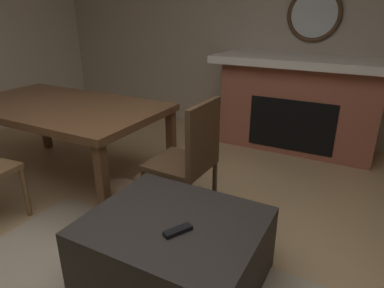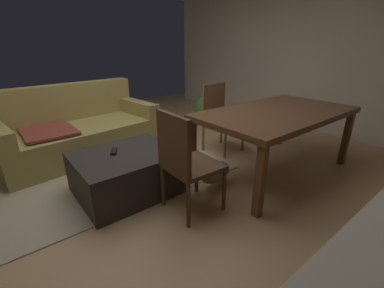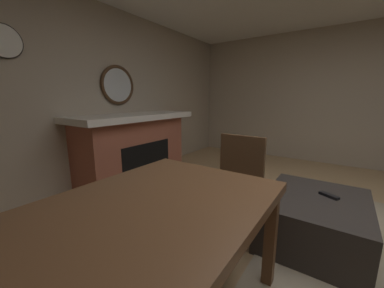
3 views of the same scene
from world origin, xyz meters
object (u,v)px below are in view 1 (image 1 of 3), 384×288
ottoman_coffee_table (175,251)px  tv_remote (178,231)px  dining_chair_west (190,155)px  round_wall_mirror (314,14)px  dining_table (62,112)px  fireplace (299,103)px  small_dog (126,190)px

ottoman_coffee_table → tv_remote: size_ratio=6.03×
tv_remote → dining_chair_west: (0.33, -0.74, 0.09)m
round_wall_mirror → dining_table: round_wall_mirror is taller
fireplace → round_wall_mirror: bearing=-90.0°
round_wall_mirror → dining_chair_west: bearing=79.8°
round_wall_mirror → small_dog: (0.89, 2.29, -1.29)m
tv_remote → fireplace: bearing=-63.2°
tv_remote → dining_chair_west: dining_chair_west is taller
small_dog → dining_table: bearing=-11.0°
dining_table → dining_chair_west: (-1.31, 0.00, -0.15)m
tv_remote → dining_table: (1.63, -0.74, 0.23)m
fireplace → dining_table: fireplace is taller
ottoman_coffee_table → dining_chair_west: 0.76m
fireplace → dining_table: (1.69, 1.84, 0.14)m
ottoman_coffee_table → small_dog: (0.75, -0.49, -0.04)m
round_wall_mirror → ottoman_coffee_table: 3.05m
fireplace → ottoman_coffee_table: size_ratio=1.97×
fireplace → tv_remote: (0.06, 2.58, -0.09)m
fireplace → small_dog: fireplace is taller
round_wall_mirror → dining_table: (1.69, 2.13, -0.79)m
tv_remote → small_dog: 1.05m
dining_chair_west → small_dog: dining_chair_west is taller
ottoman_coffee_table → dining_chair_west: dining_chair_west is taller
fireplace → dining_table: bearing=47.5°
round_wall_mirror → tv_remote: bearing=88.8°
fireplace → tv_remote: fireplace is taller
round_wall_mirror → small_dog: size_ratio=1.22×
dining_table → tv_remote: bearing=155.7°
fireplace → dining_table: 2.50m
dining_table → small_dog: size_ratio=3.79×
round_wall_mirror → ottoman_coffee_table: bearing=87.2°
round_wall_mirror → dining_table: bearing=51.6°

